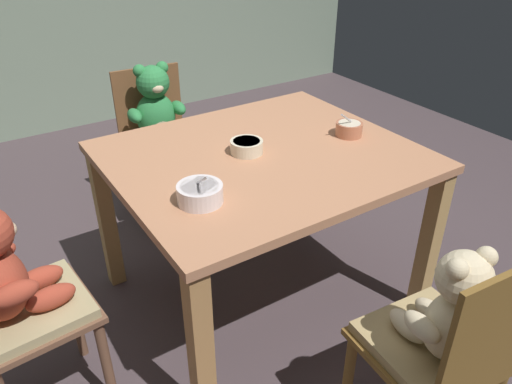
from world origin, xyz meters
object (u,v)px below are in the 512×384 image
(teddy_chair_near_left, at_px, (8,289))
(teddy_chair_far_center, at_px, (158,121))
(teddy_chair_near_front, at_px, (446,331))
(dining_table, at_px, (263,176))
(porridge_bowl_cream_center, at_px, (247,146))
(porridge_bowl_terracotta_near_right, at_px, (349,129))
(porridge_bowl_white_near_left, at_px, (200,193))

(teddy_chair_near_left, bearing_deg, teddy_chair_far_center, 41.80)
(teddy_chair_near_left, bearing_deg, teddy_chair_near_front, -44.87)
(dining_table, relative_size, teddy_chair_far_center, 1.34)
(teddy_chair_near_left, height_order, porridge_bowl_cream_center, teddy_chair_near_left)
(porridge_bowl_terracotta_near_right, distance_m, porridge_bowl_cream_center, 0.47)
(porridge_bowl_terracotta_near_right, height_order, porridge_bowl_cream_center, porridge_bowl_terracotta_near_right)
(porridge_bowl_terracotta_near_right, relative_size, porridge_bowl_white_near_left, 0.74)
(teddy_chair_near_left, bearing_deg, porridge_bowl_white_near_left, -16.39)
(porridge_bowl_terracotta_near_right, bearing_deg, teddy_chair_near_front, -114.06)
(teddy_chair_near_left, xyz_separation_m, porridge_bowl_cream_center, (0.96, 0.11, 0.20))
(porridge_bowl_white_near_left, bearing_deg, dining_table, 27.27)
(teddy_chair_near_front, distance_m, porridge_bowl_terracotta_near_right, 0.98)
(teddy_chair_far_center, bearing_deg, porridge_bowl_terracotta_near_right, 30.02)
(dining_table, xyz_separation_m, teddy_chair_near_front, (0.02, -0.93, -0.09))
(porridge_bowl_terracotta_near_right, xyz_separation_m, porridge_bowl_cream_center, (-0.46, 0.09, -0.00))
(teddy_chair_far_center, xyz_separation_m, porridge_bowl_white_near_left, (-0.31, -1.13, 0.20))
(teddy_chair_near_front, xyz_separation_m, porridge_bowl_terracotta_near_right, (0.39, 0.87, 0.23))
(dining_table, bearing_deg, teddy_chair_far_center, 94.44)
(dining_table, height_order, porridge_bowl_terracotta_near_right, porridge_bowl_terracotta_near_right)
(teddy_chair_near_left, distance_m, porridge_bowl_terracotta_near_right, 1.43)
(dining_table, height_order, porridge_bowl_cream_center, porridge_bowl_cream_center)
(teddy_chair_far_center, relative_size, porridge_bowl_terracotta_near_right, 7.20)
(porridge_bowl_terracotta_near_right, bearing_deg, porridge_bowl_white_near_left, -169.81)
(teddy_chair_near_left, distance_m, porridge_bowl_white_near_left, 0.67)
(dining_table, relative_size, porridge_bowl_white_near_left, 7.15)
(teddy_chair_near_front, xyz_separation_m, porridge_bowl_cream_center, (-0.07, 0.97, 0.22))
(teddy_chair_near_left, xyz_separation_m, teddy_chair_far_center, (0.94, 1.00, 0.01))
(dining_table, bearing_deg, porridge_bowl_terracotta_near_right, -7.77)
(teddy_chair_near_left, height_order, teddy_chair_near_front, teddy_chair_near_left)
(dining_table, xyz_separation_m, teddy_chair_near_left, (-1.01, -0.07, -0.07))
(porridge_bowl_terracotta_near_right, height_order, porridge_bowl_white_near_left, porridge_bowl_white_near_left)
(dining_table, distance_m, porridge_bowl_cream_center, 0.15)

